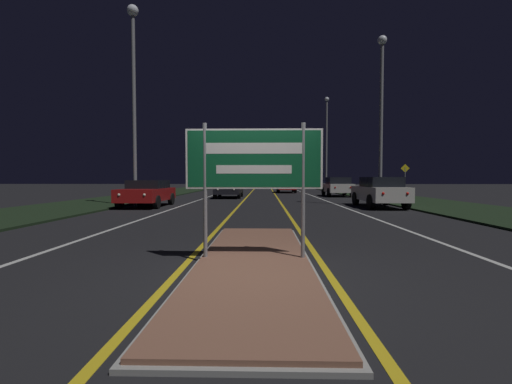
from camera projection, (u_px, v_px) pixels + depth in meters
ground_plane at (253, 273)px, 5.30m from camera, size 160.00×160.00×0.00m
median_island at (254, 260)px, 5.94m from camera, size 1.95×6.86×0.10m
verge_left at (135, 197)px, 25.50m from camera, size 5.00×100.00×0.08m
verge_right at (391, 198)px, 25.05m from camera, size 5.00×100.00×0.08m
centre_line_yellow_left at (249, 195)px, 30.30m from camera, size 0.12×70.00×0.01m
centre_line_yellow_right at (275, 195)px, 30.24m from camera, size 0.12×70.00×0.01m
lane_line_white_left at (215, 195)px, 30.37m from camera, size 0.12×70.00×0.01m
lane_line_white_right at (310, 195)px, 30.17m from camera, size 0.12×70.00×0.01m
edge_line_white_left at (181, 195)px, 30.44m from camera, size 0.10×70.00×0.01m
edge_line_white_right at (344, 195)px, 30.10m from camera, size 0.10×70.00×0.01m
highway_sign at (254, 164)px, 5.87m from camera, size 2.35×0.07×2.32m
streetlight_left_near at (134, 76)px, 17.02m from camera, size 0.56×0.56×10.04m
streetlight_right_near at (381, 103)px, 17.65m from camera, size 0.46×0.46×8.78m
streetlight_right_far at (327, 136)px, 35.06m from camera, size 0.45×0.45×9.76m
car_receding_0 at (379, 191)px, 17.26m from camera, size 1.87×4.36×1.52m
car_receding_1 at (337, 186)px, 27.62m from camera, size 2.00×4.07×1.54m
car_receding_2 at (286, 185)px, 34.85m from camera, size 1.85×4.60×1.47m
car_approaching_0 at (147, 192)px, 17.69m from camera, size 2.02×4.19×1.37m
car_approaching_1 at (229, 188)px, 25.72m from camera, size 1.95×4.30×1.33m
warning_sign at (405, 178)px, 23.71m from camera, size 0.60×0.06×2.37m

